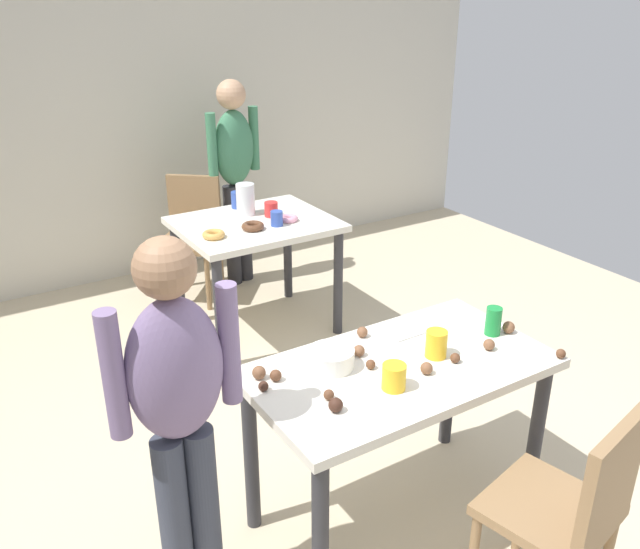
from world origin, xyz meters
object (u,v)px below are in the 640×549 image
Objects in this scene: person_adult_far at (235,166)px; pitcher_far at (245,199)px; chair_far_table at (192,230)px; soda_can at (493,321)px; chair_near_table at (572,506)px; mixing_bowl at (331,358)px; dining_table_far at (256,239)px; dining_table_near at (399,389)px; person_girl_near at (178,404)px.

person_adult_far is 7.53× the size of pitcher_far.
soda_can is at bearing -82.59° from chair_far_table.
mixing_bowl is (-0.43, 0.83, 0.29)m from chair_near_table.
chair_far_table is (-0.05, 3.26, 0.00)m from chair_near_table.
dining_table_far is 4.69× the size of pitcher_far.
dining_table_far is 0.76m from chair_far_table.
dining_table_near is 2.01m from pitcher_far.
dining_table_far is at bearing 95.84° from soda_can.
person_adult_far is at bearing 6.51° from chair_far_table.
mixing_bowl is at bearing 117.55° from chair_near_table.
person_adult_far is 8.46× the size of mixing_bowl.
dining_table_near is at bearing -93.25° from chair_far_table.
mixing_bowl is (-0.53, -1.70, 0.15)m from dining_table_far.
pitcher_far reaches higher than dining_table_far.
chair_near_table is 4.87× the size of mixing_bowl.
soda_can reaches higher than dining_table_near.
chair_near_table is (-0.10, -2.53, -0.14)m from dining_table_far.
dining_table_near is at bearing -101.43° from person_adult_far.
mixing_bowl is at bearing 169.12° from soda_can.
chair_near_table is 3.26m from chair_far_table.
soda_can is 2.00m from pitcher_far.
chair_near_table is at bearing -62.45° from mixing_bowl.
pitcher_far reaches higher than soda_can.
mixing_bowl is (-0.76, -2.47, -0.12)m from person_adult_far.
dining_table_far is 0.26m from pitcher_far.
soda_can is (0.19, -1.84, 0.18)m from dining_table_far.
chair_far_table is at bearing 90.83° from chair_near_table.
pitcher_far reaches higher than mixing_bowl.
chair_near_table is 1.00× the size of chair_far_table.
dining_table_far is 0.62× the size of person_adult_far.
pitcher_far is (-0.22, -0.62, -0.05)m from person_adult_far.
chair_far_table is 2.61m from soda_can.
person_girl_near is 0.94× the size of person_adult_far.
soda_can is (0.33, -2.57, 0.31)m from chair_far_table.
person_adult_far reaches higher than dining_table_far.
person_girl_near is at bearing -118.91° from person_adult_far.
dining_table_near is at bearing -98.75° from pitcher_far.
soda_can reaches higher than dining_table_far.
person_adult_far is (0.23, 0.77, 0.27)m from dining_table_far.
person_adult_far reaches higher than chair_far_table.
person_girl_near is (-0.87, 0.07, 0.21)m from dining_table_near.
chair_far_table is 2.48m from mixing_bowl.
person_girl_near is at bearing 144.26° from chair_near_table.
soda_can is at bearing -84.16° from dining_table_far.
dining_table_far is 1.08× the size of chair_near_table.
chair_near_table reaches higher than dining_table_far.
chair_far_table is 0.58× the size of person_adult_far.
chair_far_table is (0.15, 2.56, -0.14)m from dining_table_near.
mixing_bowl is (-0.24, 0.13, 0.15)m from dining_table_near.
dining_table_near is at bearing 105.36° from chair_near_table.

